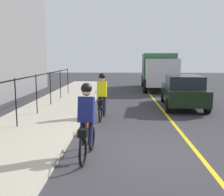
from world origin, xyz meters
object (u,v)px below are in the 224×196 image
object	(u,v)px
cyclist_follow	(87,122)
traffic_cone_near	(87,127)
patrol_sedan	(183,91)
cyclist_lead	(102,97)
box_truck_background	(159,69)

from	to	relation	value
cyclist_follow	traffic_cone_near	distance (m)	2.17
cyclist_follow	traffic_cone_near	size ratio (longest dim) A/B	3.55
patrol_sedan	traffic_cone_near	size ratio (longest dim) A/B	8.81
cyclist_lead	cyclist_follow	bearing A→B (deg)	-176.29
cyclist_lead	box_truck_background	bearing A→B (deg)	-14.23
cyclist_lead	box_truck_background	size ratio (longest dim) A/B	0.27
patrol_sedan	box_truck_background	size ratio (longest dim) A/B	0.67
box_truck_background	cyclist_lead	bearing A→B (deg)	-16.08
cyclist_follow	box_truck_background	size ratio (longest dim) A/B	0.27
cyclist_follow	patrol_sedan	distance (m)	8.04
cyclist_follow	box_truck_background	world-z (taller)	box_truck_background
box_truck_background	cyclist_follow	bearing A→B (deg)	-11.27
cyclist_lead	cyclist_follow	distance (m)	4.24
box_truck_background	patrol_sedan	bearing A→B (deg)	3.49
cyclist_lead	patrol_sedan	world-z (taller)	cyclist_lead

